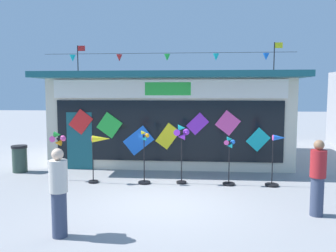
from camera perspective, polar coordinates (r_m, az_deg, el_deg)
The scene contains 11 objects.
ground_plane at distance 8.86m, azimuth -0.81°, elevation -12.25°, with size 80.00×80.00×0.00m, color gray.
kite_shop_building at distance 14.57m, azimuth 0.87°, elevation 1.65°, with size 8.96×6.41×4.67m.
wind_spinner_far_left at distance 11.23m, azimuth -17.39°, elevation -3.16°, with size 0.44×0.31×1.51m.
wind_spinner_left at distance 10.60m, azimuth -11.09°, elevation -3.40°, with size 0.69×0.32×1.43m.
wind_spinner_center_left at distance 10.39m, azimuth -3.91°, elevation -5.15°, with size 0.36×0.36×1.58m.
wind_spinner_center_right at distance 10.30m, azimuth 2.21°, elevation -2.38°, with size 0.46×0.30×1.76m.
wind_spinner_right at distance 10.36m, azimuth 9.89°, elevation -5.23°, with size 0.35×0.35×1.43m.
wind_spinner_far_right at distance 10.56m, azimuth 17.03°, elevation -5.14°, with size 0.55×0.39×1.49m.
person_near_camera at distance 6.96m, azimuth -17.28°, elevation -9.91°, with size 0.37×0.47×1.68m.
person_mid_plaza at distance 8.39m, azimuth 23.09°, elevation -7.67°, with size 0.34×0.34×1.68m.
trash_bin at distance 12.93m, azimuth -22.90°, elevation -4.89°, with size 0.52×0.52×0.90m.
Camera 1 is at (0.84, -8.39, 2.72)m, focal length 37.62 mm.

